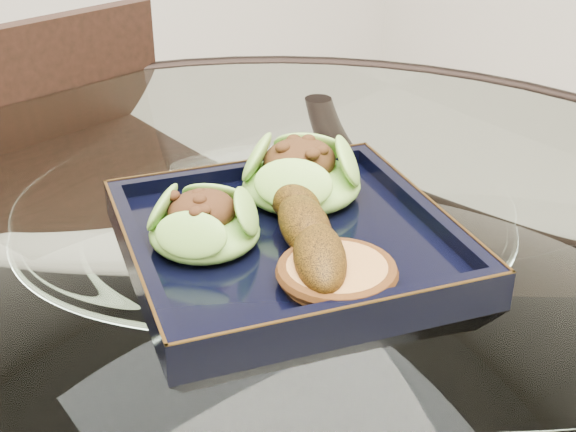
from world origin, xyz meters
TOP-DOWN VIEW (x-y plane):
  - dining_table at (-0.00, -0.00)m, footprint 1.13×1.13m
  - dining_chair at (0.01, 0.41)m, footprint 0.42×0.42m
  - navy_plate at (0.00, -0.03)m, footprint 0.33×0.33m
  - lettuce_wrap_left at (-0.06, 0.00)m, footprint 0.12×0.12m
  - lettuce_wrap_right at (0.06, 0.02)m, footprint 0.14×0.14m
  - roasted_plantain at (0.01, -0.05)m, footprint 0.12×0.19m
  - crumb_patty at (-0.01, -0.11)m, footprint 0.09×0.09m

SIDE VIEW (x-z plane):
  - dining_chair at x=0.01m, z-range 0.05..0.91m
  - dining_table at x=0.00m, z-range 0.21..0.98m
  - navy_plate at x=0.00m, z-range 0.76..0.78m
  - crumb_patty at x=-0.01m, z-range 0.78..0.80m
  - lettuce_wrap_left at x=-0.06m, z-range 0.78..0.82m
  - roasted_plantain at x=0.01m, z-range 0.78..0.82m
  - lettuce_wrap_right at x=0.06m, z-range 0.78..0.82m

